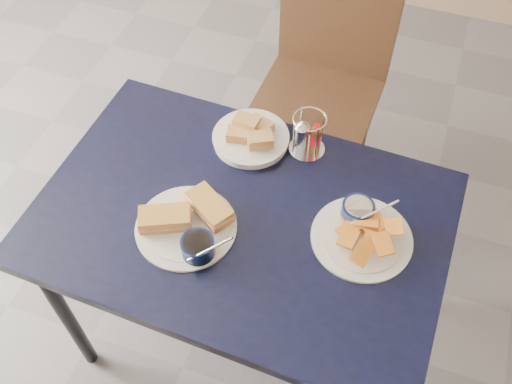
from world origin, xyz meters
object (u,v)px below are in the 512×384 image
(bread_basket, at_px, (251,136))
(sandwich_plate, at_px, (189,224))
(dining_table, at_px, (242,229))
(chair_far, at_px, (325,68))
(condiment_caddy, at_px, (307,136))
(plantain_plate, at_px, (361,228))

(bread_basket, bearing_deg, sandwich_plate, -97.94)
(dining_table, height_order, bread_basket, bread_basket)
(chair_far, height_order, bread_basket, chair_far)
(dining_table, relative_size, bread_basket, 5.05)
(chair_far, height_order, sandwich_plate, chair_far)
(dining_table, xyz_separation_m, bread_basket, (-0.07, 0.27, 0.09))
(dining_table, distance_m, condiment_caddy, 0.34)
(sandwich_plate, bearing_deg, plantain_plate, 17.95)
(dining_table, xyz_separation_m, plantain_plate, (0.33, 0.05, 0.09))
(dining_table, distance_m, bread_basket, 0.29)
(sandwich_plate, bearing_deg, chair_far, 82.06)
(sandwich_plate, xyz_separation_m, plantain_plate, (0.44, 0.14, -0.00))
(dining_table, height_order, chair_far, chair_far)
(dining_table, bearing_deg, chair_far, 88.72)
(sandwich_plate, bearing_deg, condiment_caddy, 60.70)
(plantain_plate, xyz_separation_m, condiment_caddy, (-0.23, 0.24, 0.04))
(plantain_plate, bearing_deg, chair_far, 110.02)
(sandwich_plate, xyz_separation_m, bread_basket, (0.05, 0.36, -0.00))
(chair_far, xyz_separation_m, condiment_caddy, (0.08, -0.60, 0.25))
(dining_table, relative_size, condiment_caddy, 8.62)
(sandwich_plate, distance_m, condiment_caddy, 0.45)
(chair_far, relative_size, sandwich_plate, 3.20)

